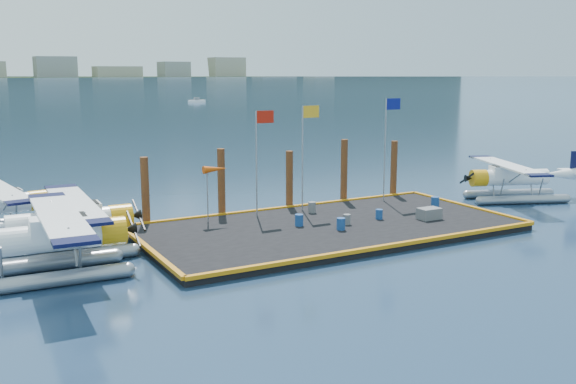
# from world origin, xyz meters

# --- Properties ---
(ground) EXTENTS (4000.00, 4000.00, 0.00)m
(ground) POSITION_xyz_m (0.00, 0.00, 0.00)
(ground) COLOR #172D46
(ground) RESTS_ON ground
(dock) EXTENTS (20.00, 10.00, 0.40)m
(dock) POSITION_xyz_m (0.00, 0.00, 0.20)
(dock) COLOR black
(dock) RESTS_ON ground
(dock_bumpers) EXTENTS (20.25, 10.25, 0.18)m
(dock_bumpers) POSITION_xyz_m (0.00, 0.00, 0.49)
(dock_bumpers) COLOR #C9780B
(dock_bumpers) RESTS_ON dock
(far_backdrop) EXTENTS (3050.00, 2050.00, 810.00)m
(far_backdrop) POSITION_xyz_m (239.91, 1737.52, 9.45)
(far_backdrop) COLOR black
(far_backdrop) RESTS_ON ground
(seaplane_a) EXTENTS (9.29, 10.23, 3.64)m
(seaplane_a) POSITION_xyz_m (-14.47, -1.19, 1.59)
(seaplane_a) COLOR gray
(seaplane_a) RESTS_ON ground
(seaplane_b) EXTENTS (8.96, 9.87, 3.52)m
(seaplane_b) POSITION_xyz_m (-13.32, 1.66, 1.53)
(seaplane_b) COLOR gray
(seaplane_b) RESTS_ON ground
(seaplane_d) EXTENTS (8.61, 9.12, 3.30)m
(seaplane_d) POSITION_xyz_m (15.21, 1.32, 1.44)
(seaplane_d) COLOR gray
(seaplane_d) RESTS_ON ground
(drum_0) EXTENTS (0.44, 0.44, 0.63)m
(drum_0) POSITION_xyz_m (-1.56, 0.55, 0.71)
(drum_0) COLOR navy
(drum_0) RESTS_ON dock
(drum_1) EXTENTS (0.39, 0.39, 0.55)m
(drum_1) POSITION_xyz_m (0.89, -0.40, 0.68)
(drum_1) COLOR #5D5E62
(drum_1) RESTS_ON dock
(drum_2) EXTENTS (0.39, 0.39, 0.55)m
(drum_2) POSITION_xyz_m (3.18, -0.20, 0.68)
(drum_2) COLOR navy
(drum_2) RESTS_ON dock
(drum_3) EXTENTS (0.45, 0.45, 0.63)m
(drum_3) POSITION_xyz_m (-0.07, -1.26, 0.72)
(drum_3) COLOR navy
(drum_3) RESTS_ON dock
(drum_4) EXTENTS (0.49, 0.49, 0.69)m
(drum_4) POSITION_xyz_m (7.93, 0.55, 0.74)
(drum_4) COLOR navy
(drum_4) RESTS_ON dock
(drum_5) EXTENTS (0.45, 0.45, 0.64)m
(drum_5) POSITION_xyz_m (0.71, 3.02, 0.72)
(drum_5) COLOR #5D5E62
(drum_5) RESTS_ON dock
(crate) EXTENTS (1.25, 0.83, 0.62)m
(crate) POSITION_xyz_m (5.66, -1.54, 0.71)
(crate) COLOR #5D5E62
(crate) RESTS_ON dock
(flagpole_red) EXTENTS (1.14, 0.08, 6.00)m
(flagpole_red) POSITION_xyz_m (-2.29, 3.80, 4.40)
(flagpole_red) COLOR gray
(flagpole_red) RESTS_ON dock
(flagpole_yellow) EXTENTS (1.14, 0.08, 6.20)m
(flagpole_yellow) POSITION_xyz_m (0.70, 3.80, 4.51)
(flagpole_yellow) COLOR gray
(flagpole_yellow) RESTS_ON dock
(flagpole_blue) EXTENTS (1.14, 0.08, 6.50)m
(flagpole_blue) POSITION_xyz_m (6.70, 3.80, 4.69)
(flagpole_blue) COLOR gray
(flagpole_blue) RESTS_ON dock
(windsock) EXTENTS (1.40, 0.44, 3.12)m
(windsock) POSITION_xyz_m (-5.03, 3.80, 3.23)
(windsock) COLOR gray
(windsock) RESTS_ON dock
(piling_0) EXTENTS (0.44, 0.44, 4.00)m
(piling_0) POSITION_xyz_m (-8.50, 5.40, 2.00)
(piling_0) COLOR #4C2515
(piling_0) RESTS_ON ground
(piling_1) EXTENTS (0.44, 0.44, 4.20)m
(piling_1) POSITION_xyz_m (-4.00, 5.40, 2.10)
(piling_1) COLOR #4C2515
(piling_1) RESTS_ON ground
(piling_2) EXTENTS (0.44, 0.44, 3.80)m
(piling_2) POSITION_xyz_m (0.50, 5.40, 1.90)
(piling_2) COLOR #4C2515
(piling_2) RESTS_ON ground
(piling_3) EXTENTS (0.44, 0.44, 4.30)m
(piling_3) POSITION_xyz_m (4.50, 5.40, 2.15)
(piling_3) COLOR #4C2515
(piling_3) RESTS_ON ground
(piling_4) EXTENTS (0.44, 0.44, 4.00)m
(piling_4) POSITION_xyz_m (8.50, 5.40, 2.00)
(piling_4) COLOR #4C2515
(piling_4) RESTS_ON ground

